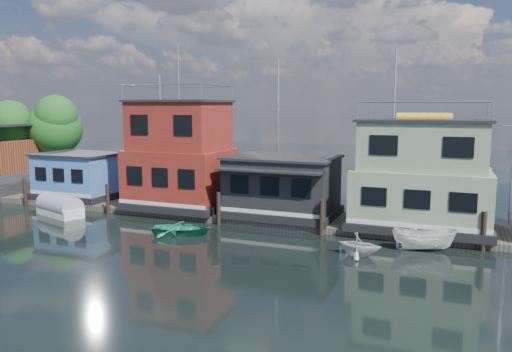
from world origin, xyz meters
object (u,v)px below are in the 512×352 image
at_px(dinghy_white, 359,244).
at_px(motorboat, 424,239).
at_px(houseboat_blue, 79,176).
at_px(houseboat_green, 422,177).
at_px(houseboat_dark, 282,186).
at_px(tarp_runabout, 60,207).
at_px(houseboat_red, 180,157).
at_px(dinghy_teal, 182,229).

bearing_deg(dinghy_white, motorboat, -50.01).
xyz_separation_m(houseboat_blue, houseboat_green, (26.50, 0.00, 1.34)).
xyz_separation_m(houseboat_dark, tarp_runabout, (-15.34, -4.55, -1.80)).
bearing_deg(houseboat_blue, houseboat_green, 0.00).
distance_m(houseboat_blue, motorboat, 27.37).
xyz_separation_m(houseboat_red, dinghy_teal, (3.52, -5.91, -3.73)).
bearing_deg(dinghy_white, dinghy_teal, 92.96).
relative_size(houseboat_red, dinghy_white, 5.03).
bearing_deg(houseboat_green, dinghy_white, -112.87).
xyz_separation_m(dinghy_teal, tarp_runabout, (-10.86, 1.34, 0.24)).
height_order(houseboat_blue, motorboat, houseboat_blue).
height_order(dinghy_white, motorboat, motorboat).
xyz_separation_m(houseboat_red, houseboat_green, (17.00, 0.00, -0.55)).
bearing_deg(houseboat_blue, dinghy_teal, -24.43).
bearing_deg(tarp_runabout, houseboat_blue, 134.30).
bearing_deg(houseboat_red, houseboat_dark, -0.14).
relative_size(houseboat_blue, motorboat, 1.88).
relative_size(houseboat_blue, dinghy_teal, 1.78).
bearing_deg(houseboat_green, houseboat_blue, -180.00).
bearing_deg(houseboat_red, houseboat_green, 0.00).
relative_size(houseboat_dark, motorboat, 2.17).
distance_m(houseboat_green, tarp_runabout, 24.94).
relative_size(houseboat_blue, tarp_runabout, 1.47).
bearing_deg(houseboat_blue, houseboat_dark, -0.06).
distance_m(houseboat_dark, tarp_runabout, 16.10).
height_order(houseboat_dark, houseboat_green, houseboat_green).
height_order(dinghy_teal, motorboat, motorboat).
distance_m(houseboat_blue, houseboat_red, 9.69).
height_order(houseboat_dark, motorboat, houseboat_dark).
relative_size(houseboat_dark, tarp_runabout, 1.69).
xyz_separation_m(houseboat_blue, tarp_runabout, (2.16, -4.57, -1.59)).
bearing_deg(dinghy_white, houseboat_red, 71.12).
bearing_deg(houseboat_red, dinghy_white, -23.20).
bearing_deg(houseboat_red, houseboat_blue, -180.00).
height_order(houseboat_blue, tarp_runabout, houseboat_blue).
xyz_separation_m(houseboat_blue, houseboat_dark, (17.50, -0.02, 0.21)).
distance_m(houseboat_blue, houseboat_green, 26.53).
distance_m(houseboat_dark, dinghy_white, 9.05).
relative_size(houseboat_blue, houseboat_red, 0.54).
relative_size(houseboat_green, dinghy_teal, 2.34).
height_order(houseboat_blue, houseboat_dark, houseboat_dark).
height_order(houseboat_green, motorboat, houseboat_green).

